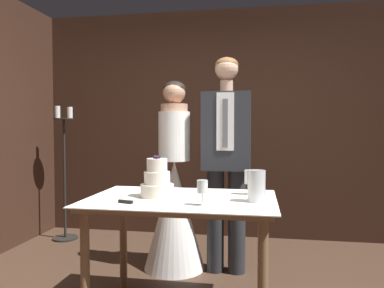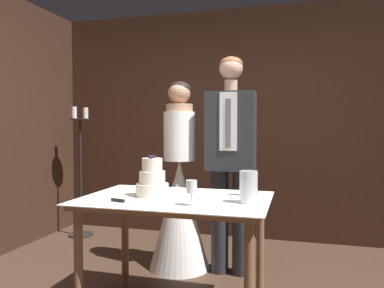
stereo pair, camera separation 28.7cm
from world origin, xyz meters
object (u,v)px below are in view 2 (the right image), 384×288
tiered_cake (152,181)px  hurricane_candle (249,188)px  groom (231,154)px  wine_glass_middle (192,188)px  candle_stand (81,176)px  bride (179,200)px  wine_glass_near (247,179)px  cake_table (176,212)px  cake_knife (127,202)px

tiered_cake → hurricane_candle: bearing=-5.0°
groom → wine_glass_middle: bearing=-93.3°
tiered_cake → candle_stand: candle_stand is taller
tiered_cake → bride: bearing=94.3°
wine_glass_near → bride: bearing=137.9°
cake_table → bride: size_ratio=0.74×
tiered_cake → hurricane_candle: 0.66m
tiered_cake → wine_glass_middle: bearing=-33.2°
tiered_cake → wine_glass_near: tiered_cake is taller
wine_glass_middle → hurricane_candle: size_ratio=0.76×
tiered_cake → cake_knife: size_ratio=0.72×
cake_knife → wine_glass_near: bearing=49.0°
groom → hurricane_candle: bearing=-73.3°
tiered_cake → groom: 0.91m
wine_glass_middle → candle_stand: candle_stand is taller
tiered_cake → wine_glass_near: (0.61, 0.20, 0.01)m
candle_stand → bride: bearing=-24.9°
wine_glass_near → bride: (-0.68, 0.61, -0.30)m
cake_knife → hurricane_candle: (0.73, 0.21, 0.09)m
wine_glass_near → groom: groom is taller
tiered_cake → cake_knife: (-0.07, -0.26, -0.10)m
cake_table → bride: bearing=105.8°
wine_glass_near → bride: size_ratio=0.10×
wine_glass_middle → candle_stand: size_ratio=0.10×
wine_glass_near → groom: (-0.21, 0.61, 0.13)m
cake_table → wine_glass_near: size_ratio=7.18×
cake_knife → bride: bride is taller
candle_stand → cake_knife: bearing=-50.8°
wine_glass_middle → groom: bearing=86.7°
wine_glass_middle → candle_stand: bearing=137.1°
cake_knife → bride: bearing=104.6°
wine_glass_middle → groom: (0.06, 1.03, 0.14)m
cake_table → wine_glass_middle: wine_glass_middle is taller
hurricane_candle → cake_knife: bearing=-164.1°
hurricane_candle → groom: 0.92m
tiered_cake → bride: bride is taller
cake_knife → wine_glass_middle: bearing=20.6°
candle_stand → cake_table: bearing=-41.8°
wine_glass_middle → bride: bearing=111.3°
tiered_cake → wine_glass_middle: (0.34, -0.22, 0.00)m
cake_knife → wine_glass_near: 0.83m
bride → candle_stand: bearing=155.1°
hurricane_candle → bride: bride is taller
tiered_cake → wine_glass_middle: tiered_cake is taller
cake_table → groom: size_ratio=0.67×
bride → groom: size_ratio=0.90×
cake_table → tiered_cake: 0.26m
cake_knife → groom: (0.47, 1.07, 0.23)m
bride → groom: bearing=-0.1°
wine_glass_near → groom: bearing=109.4°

